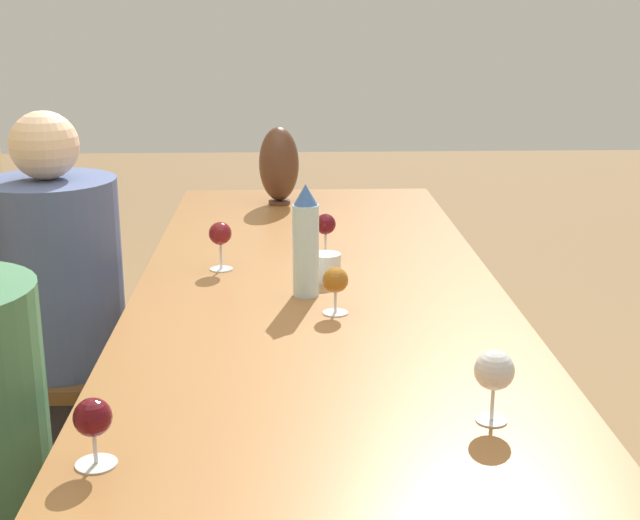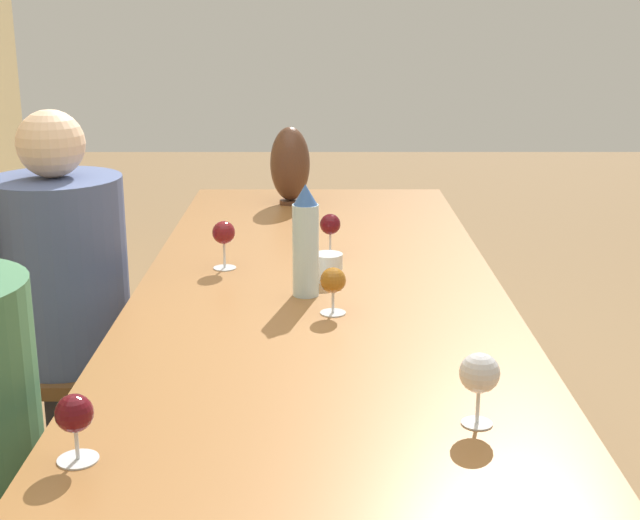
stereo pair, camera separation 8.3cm
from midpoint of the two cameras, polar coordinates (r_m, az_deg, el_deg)
name	(u,v)px [view 2 (the right image)]	position (r m, az deg, el deg)	size (l,w,h in m)	color
dining_table	(320,318)	(2.34, 1.02, -3.74)	(2.74, 0.98, 0.76)	#936033
water_bottle	(306,242)	(2.28, 0.14, 1.18)	(0.07, 0.07, 0.29)	silver
water_tumbler	(328,267)	(2.43, 1.52, -0.46)	(0.08, 0.08, 0.08)	silver
vase	(290,164)	(3.35, -1.20, 6.13)	(0.15, 0.15, 0.29)	#4C2D1E
wine_glass_0	(480,374)	(1.63, 11.67, -7.19)	(0.07, 0.07, 0.14)	silver
wine_glass_1	(333,282)	(2.16, 1.97, -1.42)	(0.06, 0.06, 0.12)	silver
wine_glass_2	(224,234)	(2.54, -5.22, 1.64)	(0.07, 0.07, 0.14)	silver
wine_glass_3	(75,416)	(1.52, -13.88, -9.68)	(0.07, 0.07, 0.12)	silver
wine_glass_4	(331,226)	(2.66, 1.58, 2.20)	(0.06, 0.06, 0.13)	silver
chair_far	(42,341)	(2.78, -16.53, -5.02)	(0.44, 0.44, 0.98)	brown
person_far	(70,303)	(2.71, -14.86, -2.69)	(0.38, 0.38, 1.21)	#2D2D38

